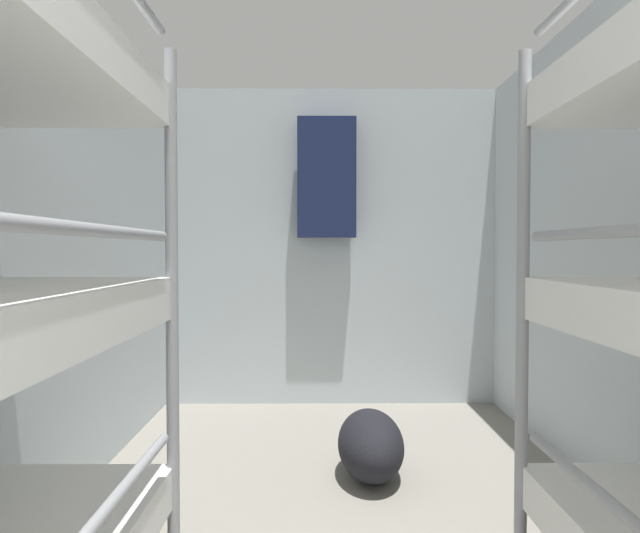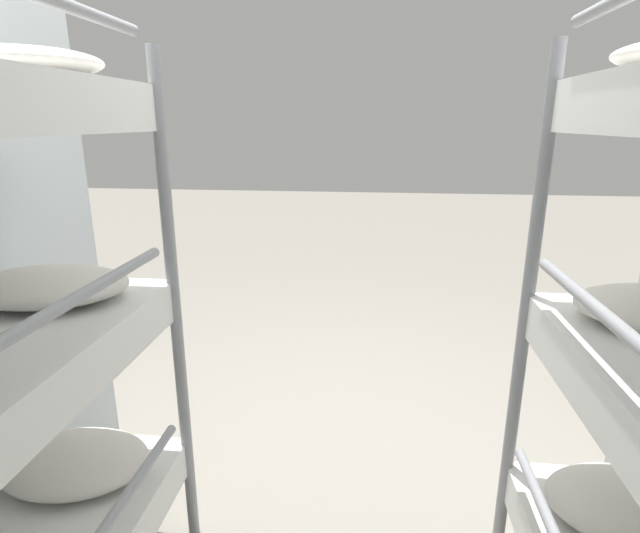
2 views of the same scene
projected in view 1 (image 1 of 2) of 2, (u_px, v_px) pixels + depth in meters
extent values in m
cube|color=silver|center=(330.00, 247.00, 4.45)|extent=(2.68, 0.06, 2.45)
cylinder|color=gray|center=(172.00, 322.00, 2.00)|extent=(0.04, 0.04, 1.90)
cylinder|color=gray|center=(48.00, 226.00, 1.07)|extent=(0.03, 1.60, 0.03)
cylinder|color=gray|center=(522.00, 322.00, 2.01)|extent=(0.04, 0.04, 1.90)
ellipsoid|color=black|center=(371.00, 445.00, 3.01)|extent=(0.35, 0.62, 0.35)
cube|color=#192347|center=(327.00, 178.00, 4.29)|extent=(0.44, 0.12, 0.90)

